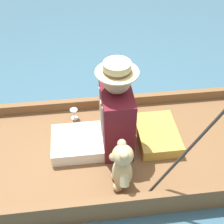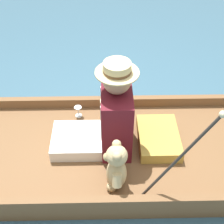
{
  "view_description": "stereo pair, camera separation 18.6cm",
  "coord_description": "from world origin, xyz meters",
  "px_view_note": "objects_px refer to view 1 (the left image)",
  "views": [
    {
      "loc": [
        -1.76,
        0.26,
        2.11
      ],
      "look_at": [
        0.04,
        0.04,
        0.5
      ],
      "focal_mm": 50.0,
      "sensor_mm": 36.0,
      "label": 1
    },
    {
      "loc": [
        -1.77,
        0.07,
        2.11
      ],
      "look_at": [
        0.04,
        0.04,
        0.5
      ],
      "focal_mm": 50.0,
      "sensor_mm": 36.0,
      "label": 2
    }
  ],
  "objects_px": {
    "teddy_bear": "(122,167)",
    "wine_glass": "(74,112)",
    "seated_person": "(108,119)",
    "walking_cane": "(190,147)"
  },
  "relations": [
    {
      "from": "teddy_bear",
      "to": "wine_glass",
      "type": "distance_m",
      "value": 0.85
    },
    {
      "from": "seated_person",
      "to": "teddy_bear",
      "type": "relative_size",
      "value": 1.94
    },
    {
      "from": "teddy_bear",
      "to": "walking_cane",
      "type": "relative_size",
      "value": 0.5
    },
    {
      "from": "seated_person",
      "to": "teddy_bear",
      "type": "bearing_deg",
      "value": -162.26
    },
    {
      "from": "teddy_bear",
      "to": "walking_cane",
      "type": "xyz_separation_m",
      "value": [
        -0.12,
        -0.42,
        0.28
      ]
    },
    {
      "from": "teddy_bear",
      "to": "seated_person",
      "type": "bearing_deg",
      "value": 7.24
    },
    {
      "from": "seated_person",
      "to": "wine_glass",
      "type": "relative_size",
      "value": 7.7
    },
    {
      "from": "teddy_bear",
      "to": "wine_glass",
      "type": "height_order",
      "value": "teddy_bear"
    },
    {
      "from": "wine_glass",
      "to": "walking_cane",
      "type": "xyz_separation_m",
      "value": [
        -0.9,
        -0.75,
        0.4
      ]
    },
    {
      "from": "walking_cane",
      "to": "seated_person",
      "type": "bearing_deg",
      "value": 41.89
    }
  ]
}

